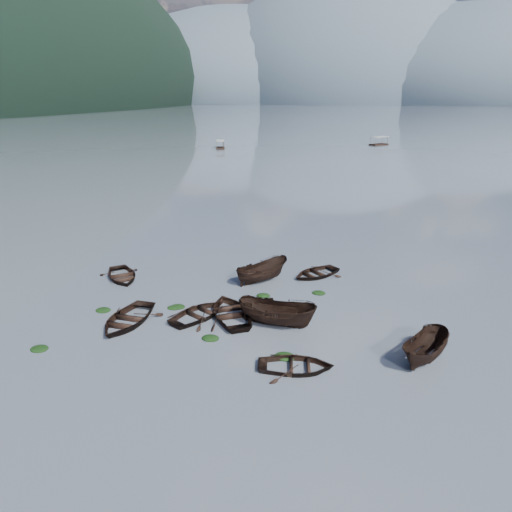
% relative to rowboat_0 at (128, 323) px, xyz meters
% --- Properties ---
extents(ground_plane, '(2400.00, 2400.00, 0.00)m').
position_rel_rowboat_0_xyz_m(ground_plane, '(6.09, -3.38, 0.00)').
color(ground_plane, slate).
extents(haze_mtn_a, '(520.00, 520.00, 280.00)m').
position_rel_rowboat_0_xyz_m(haze_mtn_a, '(-253.91, 896.62, 0.00)').
color(haze_mtn_a, '#475666').
rests_on(haze_mtn_a, ground).
extents(haze_mtn_b, '(520.00, 520.00, 340.00)m').
position_rel_rowboat_0_xyz_m(haze_mtn_b, '(-53.91, 896.62, 0.00)').
color(haze_mtn_b, '#475666').
rests_on(haze_mtn_b, ground).
extents(haze_mtn_c, '(520.00, 520.00, 260.00)m').
position_rel_rowboat_0_xyz_m(haze_mtn_c, '(146.09, 896.62, 0.00)').
color(haze_mtn_c, '#475666').
rests_on(haze_mtn_c, ground).
extents(rowboat_0, '(3.57, 4.89, 0.99)m').
position_rel_rowboat_0_xyz_m(rowboat_0, '(0.00, 0.00, 0.00)').
color(rowboat_0, black).
rests_on(rowboat_0, ground).
extents(rowboat_1, '(4.58, 5.10, 0.87)m').
position_rel_rowboat_0_xyz_m(rowboat_1, '(4.04, 1.87, 0.00)').
color(rowboat_1, black).
rests_on(rowboat_1, ground).
extents(rowboat_2, '(5.15, 2.34, 1.93)m').
position_rel_rowboat_0_xyz_m(rowboat_2, '(9.07, 2.02, 0.00)').
color(rowboat_2, black).
rests_on(rowboat_2, ground).
extents(rowboat_3, '(5.51, 5.97, 1.01)m').
position_rel_rowboat_0_xyz_m(rowboat_3, '(6.03, 2.44, 0.00)').
color(rowboat_3, black).
rests_on(rowboat_3, ground).
extents(rowboat_4, '(4.41, 3.53, 0.82)m').
position_rel_rowboat_0_xyz_m(rowboat_4, '(11.04, -2.49, 0.00)').
color(rowboat_4, black).
rests_on(rowboat_4, ground).
extents(rowboat_5, '(3.46, 4.63, 1.69)m').
position_rel_rowboat_0_xyz_m(rowboat_5, '(17.56, 0.07, 0.00)').
color(rowboat_5, black).
rests_on(rowboat_5, ground).
extents(rowboat_6, '(5.11, 5.26, 0.89)m').
position_rel_rowboat_0_xyz_m(rowboat_6, '(-4.06, 6.47, 0.00)').
color(rowboat_6, black).
rests_on(rowboat_6, ground).
extents(rowboat_7, '(4.92, 5.05, 0.85)m').
position_rel_rowboat_0_xyz_m(rowboat_7, '(10.39, 10.75, 0.00)').
color(rowboat_7, black).
rests_on(rowboat_7, ground).
extents(rowboat_8, '(4.31, 4.72, 1.80)m').
position_rel_rowboat_0_xyz_m(rowboat_8, '(6.54, 8.73, 0.00)').
color(rowboat_8, black).
rests_on(rowboat_8, ground).
extents(weed_clump_0, '(1.03, 0.84, 0.22)m').
position_rel_rowboat_0_xyz_m(weed_clump_0, '(-3.19, -4.06, 0.00)').
color(weed_clump_0, black).
rests_on(weed_clump_0, ground).
extents(weed_clump_1, '(0.99, 0.79, 0.22)m').
position_rel_rowboat_0_xyz_m(weed_clump_1, '(2.16, 2.81, 0.00)').
color(weed_clump_1, black).
rests_on(weed_clump_1, ground).
extents(weed_clump_2, '(1.04, 0.83, 0.22)m').
position_rel_rowboat_0_xyz_m(weed_clump_2, '(5.68, -0.61, 0.00)').
color(weed_clump_2, black).
rests_on(weed_clump_2, ground).
extents(weed_clump_3, '(0.97, 0.82, 0.22)m').
position_rel_rowboat_0_xyz_m(weed_clump_3, '(7.30, 5.97, 0.00)').
color(weed_clump_3, black).
rests_on(weed_clump_3, ground).
extents(weed_clump_4, '(1.16, 0.92, 0.24)m').
position_rel_rowboat_0_xyz_m(weed_clump_4, '(10.26, -1.51, 0.00)').
color(weed_clump_4, black).
rests_on(weed_clump_4, ground).
extents(weed_clump_5, '(1.02, 0.82, 0.22)m').
position_rel_rowboat_0_xyz_m(weed_clump_5, '(-2.41, 1.13, 0.00)').
color(weed_clump_5, black).
rests_on(weed_clump_5, ground).
extents(weed_clump_6, '(0.87, 0.72, 0.18)m').
position_rel_rowboat_0_xyz_m(weed_clump_6, '(1.93, 2.63, 0.00)').
color(weed_clump_6, black).
rests_on(weed_clump_6, ground).
extents(weed_clump_7, '(0.97, 0.78, 0.21)m').
position_rel_rowboat_0_xyz_m(weed_clump_7, '(11.03, 7.38, 0.00)').
color(weed_clump_7, black).
rests_on(weed_clump_7, ground).
extents(pontoon_left, '(3.77, 5.65, 2.00)m').
position_rel_rowboat_0_xyz_m(pontoon_left, '(-25.44, 94.80, 0.00)').
color(pontoon_left, black).
rests_on(pontoon_left, ground).
extents(pontoon_centre, '(5.55, 6.00, 2.22)m').
position_rel_rowboat_0_xyz_m(pontoon_centre, '(15.37, 114.51, 0.00)').
color(pontoon_centre, black).
rests_on(pontoon_centre, ground).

